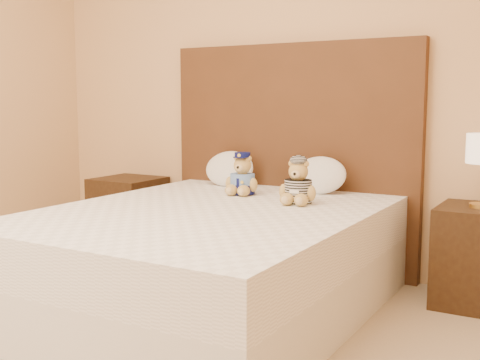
% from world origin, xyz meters
% --- Properties ---
extents(bed, '(1.60, 2.00, 0.55)m').
position_xyz_m(bed, '(0.00, 1.20, 0.28)').
color(bed, white).
rests_on(bed, ground).
extents(headboard, '(1.75, 0.08, 1.50)m').
position_xyz_m(headboard, '(0.00, 2.21, 0.75)').
color(headboard, '#4D2B17').
rests_on(headboard, ground).
extents(nightstand_left, '(0.45, 0.45, 0.55)m').
position_xyz_m(nightstand_left, '(-1.25, 2.00, 0.28)').
color(nightstand_left, '#352210').
rests_on(nightstand_left, ground).
extents(nightstand_right, '(0.45, 0.45, 0.55)m').
position_xyz_m(nightstand_right, '(1.25, 2.00, 0.28)').
color(nightstand_right, '#352210').
rests_on(nightstand_right, ground).
extents(teddy_police, '(0.24, 0.23, 0.26)m').
position_xyz_m(teddy_police, '(-0.10, 1.74, 0.68)').
color(teddy_police, '#A88041').
rests_on(teddy_police, bed).
extents(teddy_prisoner, '(0.25, 0.24, 0.25)m').
position_xyz_m(teddy_prisoner, '(0.34, 1.60, 0.68)').
color(teddy_prisoner, '#A88041').
rests_on(teddy_prisoner, bed).
extents(pillow_left, '(0.36, 0.24, 0.26)m').
position_xyz_m(pillow_left, '(-0.38, 2.03, 0.68)').
color(pillow_left, white).
rests_on(pillow_left, bed).
extents(pillow_right, '(0.35, 0.23, 0.25)m').
position_xyz_m(pillow_right, '(0.28, 2.03, 0.67)').
color(pillow_right, white).
rests_on(pillow_right, bed).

